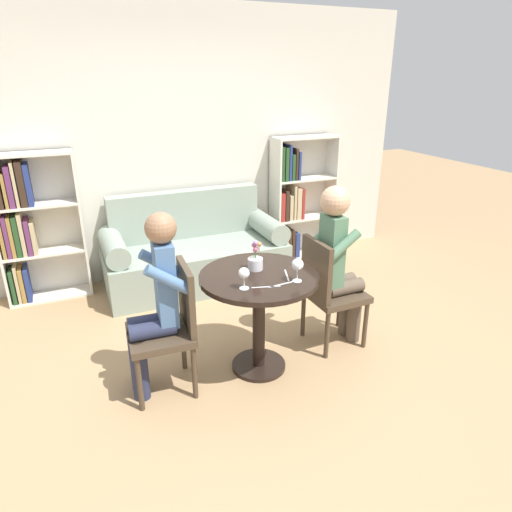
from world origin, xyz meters
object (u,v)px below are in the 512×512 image
(person_right, at_px, (339,261))
(bookshelf_left, at_px, (29,226))
(person_left, at_px, (155,302))
(chair_left, at_px, (171,324))
(wine_glass_right, at_px, (298,265))
(flower_vase, at_px, (255,260))
(wine_glass_left, at_px, (244,274))
(chair_right, at_px, (328,288))
(bookshelf_right, at_px, (295,201))
(couch, at_px, (194,254))

(person_right, bearing_deg, bookshelf_left, 49.33)
(person_left, bearing_deg, chair_left, 87.69)
(wine_glass_right, xyz_separation_m, flower_vase, (-0.18, 0.29, -0.05))
(person_right, relative_size, wine_glass_left, 8.93)
(bookshelf_left, relative_size, chair_left, 1.56)
(chair_right, height_order, flower_vase, flower_vase)
(chair_right, bearing_deg, chair_left, 90.97)
(flower_vase, bearing_deg, person_right, -0.71)
(chair_left, xyz_separation_m, wine_glass_left, (0.45, -0.20, 0.37))
(bookshelf_right, xyz_separation_m, chair_right, (-0.67, -1.82, -0.18))
(couch, relative_size, chair_right, 2.00)
(bookshelf_right, relative_size, chair_left, 1.56)
(person_left, height_order, wine_glass_left, person_left)
(wine_glass_left, relative_size, wine_glass_right, 0.91)
(bookshelf_left, height_order, person_left, bookshelf_left)
(bookshelf_right, relative_size, chair_right, 1.56)
(wine_glass_right, bearing_deg, flower_vase, 120.89)
(person_left, relative_size, person_right, 0.97)
(wine_glass_left, bearing_deg, bookshelf_left, 122.45)
(couch, height_order, wine_glass_right, couch)
(person_left, relative_size, wine_glass_left, 8.70)
(chair_left, height_order, person_right, person_right)
(couch, relative_size, chair_left, 2.00)
(couch, distance_m, wine_glass_right, 1.93)
(chair_right, bearing_deg, wine_glass_right, 121.81)
(wine_glass_left, distance_m, wine_glass_right, 0.37)
(chair_right, height_order, wine_glass_left, wine_glass_left)
(chair_right, relative_size, person_right, 0.69)
(chair_left, relative_size, person_right, 0.69)
(bookshelf_right, height_order, person_left, bookshelf_right)
(bookshelf_left, relative_size, wine_glass_left, 9.62)
(person_left, bearing_deg, wine_glass_left, 72.26)
(wine_glass_right, height_order, flower_vase, flower_vase)
(person_right, xyz_separation_m, wine_glass_left, (-0.88, -0.25, 0.15))
(chair_left, height_order, person_left, person_left)
(wine_glass_left, bearing_deg, bookshelf_right, 54.49)
(person_left, relative_size, wine_glass_right, 7.90)
(chair_left, xyz_separation_m, chair_right, (1.25, 0.04, 0.00))
(chair_right, distance_m, person_right, 0.23)
(couch, relative_size, person_left, 1.42)
(wine_glass_right, bearing_deg, bookshelf_right, 62.21)
(bookshelf_right, height_order, person_right, bookshelf_right)
(wine_glass_right, bearing_deg, chair_left, 163.84)
(person_right, distance_m, flower_vase, 0.70)
(chair_right, bearing_deg, person_left, 90.46)
(couch, distance_m, chair_left, 1.73)
(wine_glass_right, bearing_deg, person_left, 164.82)
(chair_right, relative_size, flower_vase, 4.20)
(couch, bearing_deg, person_left, -114.15)
(wine_glass_left, bearing_deg, wine_glass_right, -5.75)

